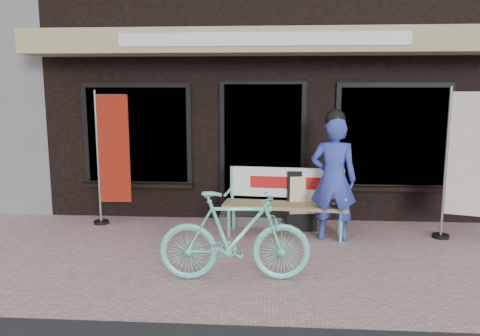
# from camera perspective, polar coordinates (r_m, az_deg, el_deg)

# --- Properties ---
(ground) EXTENTS (70.00, 70.00, 0.00)m
(ground) POSITION_cam_1_polar(r_m,az_deg,el_deg) (5.73, 2.23, -11.62)
(ground) COLOR #BD9190
(ground) RESTS_ON ground
(storefront) EXTENTS (7.00, 6.77, 6.00)m
(storefront) POSITION_cam_1_polar(r_m,az_deg,el_deg) (10.35, 3.19, 14.64)
(storefront) COLOR black
(storefront) RESTS_ON ground
(bench) EXTENTS (1.79, 0.61, 0.95)m
(bench) POSITION_cam_1_polar(r_m,az_deg,el_deg) (6.77, 5.58, -3.40)
(bench) COLOR #70DBC6
(bench) RESTS_ON ground
(person) EXTENTS (0.67, 0.49, 1.81)m
(person) POSITION_cam_1_polar(r_m,az_deg,el_deg) (6.52, 11.32, -1.05)
(person) COLOR #3140AA
(person) RESTS_ON ground
(bicycle) EXTENTS (1.68, 0.56, 1.00)m
(bicycle) POSITION_cam_1_polar(r_m,az_deg,el_deg) (5.12, -0.62, -8.32)
(bicycle) COLOR #70DBC6
(bicycle) RESTS_ON ground
(nobori_red) EXTENTS (0.61, 0.24, 2.06)m
(nobori_red) POSITION_cam_1_polar(r_m,az_deg,el_deg) (7.39, -15.40, 1.40)
(nobori_red) COLOR gray
(nobori_red) RESTS_ON ground
(nobori_cream) EXTENTS (0.62, 0.31, 2.11)m
(nobori_cream) POSITION_cam_1_polar(r_m,az_deg,el_deg) (7.04, 25.55, 0.60)
(nobori_cream) COLOR gray
(nobori_cream) RESTS_ON ground
(menu_stand) EXTENTS (0.46, 0.14, 0.90)m
(menu_stand) POSITION_cam_1_polar(r_m,az_deg,el_deg) (6.92, 7.60, -3.97)
(menu_stand) COLOR black
(menu_stand) RESTS_ON ground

